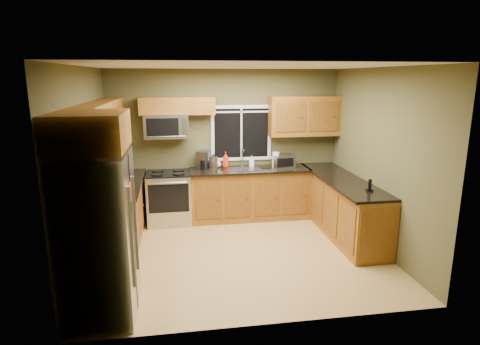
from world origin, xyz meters
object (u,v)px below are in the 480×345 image
object	(u,v)px
kettle	(213,162)
soap_bottle_c	(218,163)
microwave	(166,126)
soap_bottle_a	(226,160)
toaster_oven	(283,161)
range	(169,197)
cordless_phone	(370,188)
soap_bottle_b	(252,161)
coffee_maker	(203,160)
paper_towel_roll	(276,160)
refrigerator	(98,237)

from	to	relation	value
kettle	soap_bottle_c	xyz separation A→B (m)	(0.08, 0.10, -0.04)
kettle	microwave	bearing A→B (deg)	179.56
soap_bottle_a	toaster_oven	bearing A→B (deg)	-9.98
range	cordless_phone	bearing A→B (deg)	-30.39
microwave	soap_bottle_b	world-z (taller)	microwave
cordless_phone	soap_bottle_c	bearing A→B (deg)	136.14
toaster_oven	kettle	distance (m)	1.28
toaster_oven	coffee_maker	world-z (taller)	coffee_maker
kettle	paper_towel_roll	world-z (taller)	paper_towel_roll
microwave	soap_bottle_c	xyz separation A→B (m)	(0.90, 0.09, -0.71)
kettle	soap_bottle_b	size ratio (longest dim) A/B	1.43
range	microwave	world-z (taller)	microwave
microwave	cordless_phone	world-z (taller)	microwave
toaster_oven	paper_towel_roll	bearing A→B (deg)	173.52
paper_towel_roll	refrigerator	bearing A→B (deg)	-133.12
paper_towel_roll	cordless_phone	world-z (taller)	paper_towel_roll
microwave	coffee_maker	bearing A→B (deg)	2.95
paper_towel_roll	cordless_phone	bearing A→B (deg)	-61.04
soap_bottle_b	soap_bottle_c	world-z (taller)	soap_bottle_b
soap_bottle_a	soap_bottle_b	size ratio (longest dim) A/B	1.48
range	coffee_maker	xyz separation A→B (m)	(0.63, 0.17, 0.62)
paper_towel_roll	cordless_phone	distance (m)	2.00
range	kettle	size ratio (longest dim) A/B	3.40
soap_bottle_a	soap_bottle_c	xyz separation A→B (m)	(-0.15, 0.02, -0.06)
coffee_maker	soap_bottle_c	world-z (taller)	coffee_maker
toaster_oven	kettle	world-z (taller)	kettle
paper_towel_roll	soap_bottle_c	xyz separation A→B (m)	(-1.05, 0.19, -0.06)
soap_bottle_c	cordless_phone	world-z (taller)	cordless_phone
refrigerator	soap_bottle_b	distance (m)	3.73
toaster_oven	paper_towel_roll	size ratio (longest dim) A/B	1.36
toaster_oven	soap_bottle_b	distance (m)	0.59
toaster_oven	soap_bottle_b	xyz separation A→B (m)	(-0.55, 0.20, -0.02)
coffee_maker	cordless_phone	world-z (taller)	coffee_maker
coffee_maker	soap_bottle_a	xyz separation A→B (m)	(0.42, 0.04, -0.01)
kettle	paper_towel_roll	distance (m)	1.14
toaster_oven	soap_bottle_b	bearing A→B (deg)	159.72
toaster_oven	kettle	xyz separation A→B (m)	(-1.27, 0.10, 0.01)
coffee_maker	soap_bottle_b	size ratio (longest dim) A/B	1.66
toaster_oven	paper_towel_roll	xyz separation A→B (m)	(-0.14, 0.02, 0.02)
kettle	cordless_phone	xyz separation A→B (m)	(2.10, -1.84, -0.07)
soap_bottle_b	coffee_maker	bearing A→B (deg)	-176.08
coffee_maker	refrigerator	bearing A→B (deg)	-114.13
microwave	coffee_maker	size ratio (longest dim) A/B	2.38
soap_bottle_c	cordless_phone	bearing A→B (deg)	-43.86
range	kettle	bearing A→B (deg)	9.09
soap_bottle_a	range	bearing A→B (deg)	-168.66
microwave	kettle	distance (m)	1.05
refrigerator	microwave	distance (m)	3.10
range	cordless_phone	distance (m)	3.42
refrigerator	paper_towel_roll	distance (m)	3.86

